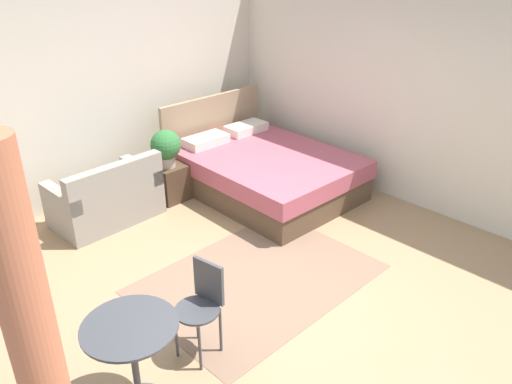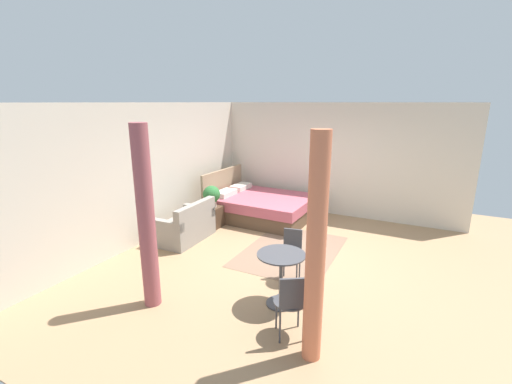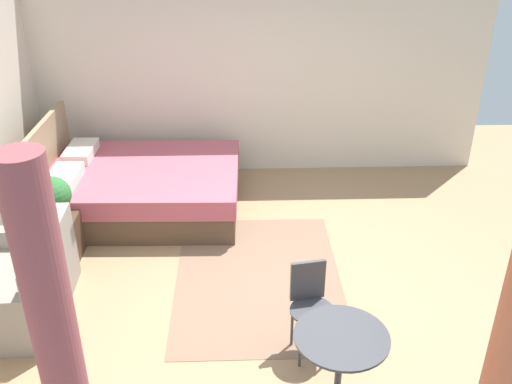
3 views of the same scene
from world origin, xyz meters
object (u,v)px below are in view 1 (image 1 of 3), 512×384
(cafe_chair_near_couch, at_px, (203,300))
(couch, at_px, (107,200))
(bed, at_px, (263,170))
(balcony_table, at_px, (133,351))
(nightstand, at_px, (174,181))
(potted_plant, at_px, (166,146))

(cafe_chair_near_couch, bearing_deg, couch, 77.40)
(couch, bearing_deg, bed, -20.81)
(balcony_table, bearing_deg, couch, 64.06)
(bed, distance_m, nightstand, 1.18)
(bed, relative_size, balcony_table, 3.06)
(bed, distance_m, couch, 2.04)
(couch, distance_m, potted_plant, 0.97)
(cafe_chair_near_couch, bearing_deg, nightstand, 58.41)
(potted_plant, bearing_deg, balcony_table, -129.76)
(nightstand, bearing_deg, couch, 176.82)
(couch, xyz_separation_m, potted_plant, (0.84, -0.07, 0.47))
(potted_plant, relative_size, balcony_table, 0.64)
(balcony_table, bearing_deg, nightstand, 49.15)
(nightstand, distance_m, balcony_table, 3.40)
(bed, xyz_separation_m, couch, (-1.91, 0.73, -0.02))
(bed, height_order, nightstand, bed)
(balcony_table, xyz_separation_m, cafe_chair_near_couch, (0.71, 0.12, -0.03))
(balcony_table, bearing_deg, cafe_chair_near_couch, 9.69)
(couch, relative_size, nightstand, 2.39)
(couch, distance_m, cafe_chair_near_couch, 2.56)
(couch, relative_size, potted_plant, 2.55)
(nightstand, height_order, cafe_chair_near_couch, cafe_chair_near_couch)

